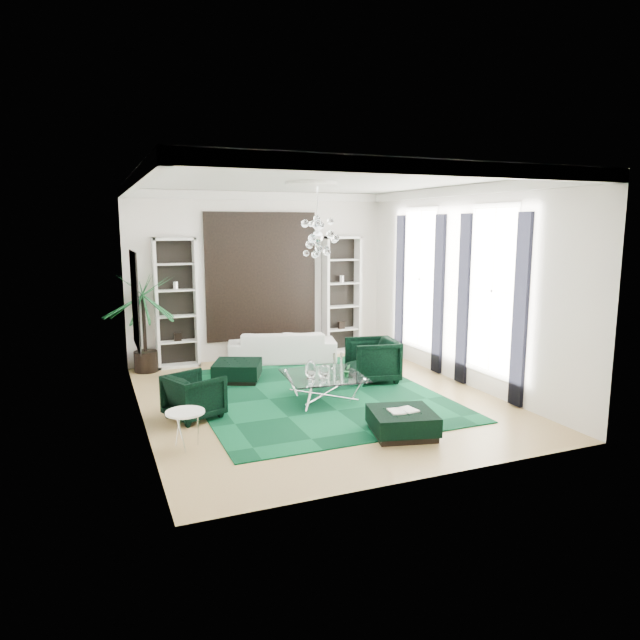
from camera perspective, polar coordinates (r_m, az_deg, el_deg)
name	(u,v)px	position (r m, az deg, el deg)	size (l,w,h in m)	color
floor	(318,399)	(10.27, -0.20, -7.91)	(6.00, 7.00, 0.02)	tan
ceiling	(318,180)	(9.83, -0.21, 13.86)	(6.00, 7.00, 0.02)	white
wall_back	(261,276)	(13.17, -5.95, 4.38)	(6.00, 0.02, 3.80)	white
wall_front	(430,326)	(6.78, 10.99, -0.57)	(6.00, 0.02, 3.80)	white
wall_left	(136,302)	(9.18, -17.90, 1.76)	(0.02, 7.00, 3.80)	white
wall_right	(463,286)	(11.34, 14.07, 3.33)	(0.02, 7.00, 3.80)	white
crown_molding	(318,186)	(9.82, -0.21, 13.22)	(6.00, 7.00, 0.18)	white
ceiling_medallion	(311,183)	(10.10, -0.86, 13.51)	(0.90, 0.90, 0.05)	white
tapestry	(261,276)	(13.12, -5.89, 4.37)	(2.50, 0.06, 2.80)	black
shelving_left	(176,303)	(12.62, -14.18, 1.64)	(0.90, 0.38, 2.80)	white
shelving_right	(342,295)	(13.71, 2.17, 2.53)	(0.90, 0.38, 2.80)	white
painting	(136,300)	(9.79, -17.93, 1.91)	(0.04, 1.30, 1.60)	black
window_near	(492,291)	(10.62, 16.85, 2.80)	(0.03, 1.10, 2.90)	white
curtain_near_a	(521,311)	(10.04, 19.41, 0.86)	(0.07, 0.30, 3.25)	black
curtain_near_b	(463,300)	(11.24, 14.15, 1.98)	(0.07, 0.30, 3.25)	black
window_far	(420,279)	(12.56, 9.96, 4.04)	(0.03, 1.10, 2.90)	white
curtain_far_a	(439,295)	(11.92, 11.77, 2.49)	(0.07, 0.30, 3.25)	black
curtain_far_b	(400,287)	(13.23, 8.00, 3.28)	(0.07, 0.30, 3.25)	black
rug	(314,394)	(10.50, -0.56, -7.41)	(4.20, 5.00, 0.02)	black
sofa	(282,346)	(12.92, -3.82, -2.64)	(2.39, 0.94, 0.70)	silver
armchair_left	(194,396)	(9.40, -12.47, -7.44)	(0.77, 0.80, 0.72)	black
armchair_right	(372,360)	(11.32, 5.26, -4.01)	(0.91, 0.94, 0.85)	black
coffee_table	(323,387)	(10.14, 0.35, -6.74)	(1.32, 1.32, 0.45)	white
ottoman_side	(237,371)	(11.44, -8.26, -5.11)	(0.89, 0.89, 0.39)	black
ottoman_front	(402,423)	(8.62, 8.22, -10.15)	(0.91, 0.91, 0.36)	black
book	(402,410)	(8.55, 8.25, -8.91)	(0.42, 0.28, 0.03)	white
side_table	(186,430)	(8.24, -13.27, -10.67)	(0.54, 0.54, 0.52)	white
palm	(143,310)	(12.38, -17.25, 1.01)	(1.66, 1.66, 2.65)	#1B6031
chandelier	(318,237)	(10.19, -0.25, 8.30)	(0.84, 0.84, 0.76)	white
table_plant	(347,370)	(9.94, 2.72, -5.06)	(0.13, 0.10, 0.23)	#1B6031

